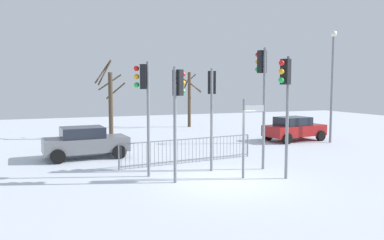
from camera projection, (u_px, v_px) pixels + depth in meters
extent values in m
plane|color=silver|center=(225.00, 181.00, 13.51)|extent=(60.00, 60.00, 0.00)
cylinder|color=slate|center=(175.00, 125.00, 13.18)|extent=(0.11, 0.11, 4.03)
cube|color=black|center=(178.00, 83.00, 13.17)|extent=(0.35, 0.39, 0.90)
sphere|color=red|center=(183.00, 74.00, 13.34)|extent=(0.20, 0.20, 0.20)
sphere|color=orange|center=(183.00, 83.00, 13.37)|extent=(0.20, 0.20, 0.20)
sphere|color=green|center=(183.00, 91.00, 13.39)|extent=(0.20, 0.20, 0.20)
cylinder|color=slate|center=(287.00, 118.00, 13.74)|extent=(0.11, 0.11, 4.42)
cube|color=black|center=(286.00, 72.00, 13.48)|extent=(0.32, 0.38, 0.90)
sphere|color=red|center=(282.00, 63.00, 13.29)|extent=(0.20, 0.20, 0.20)
sphere|color=orange|center=(281.00, 72.00, 13.32)|extent=(0.20, 0.20, 0.20)
sphere|color=green|center=(281.00, 80.00, 13.34)|extent=(0.20, 0.20, 0.20)
cylinder|color=slate|center=(212.00, 120.00, 15.03)|extent=(0.11, 0.11, 4.05)
cube|color=black|center=(212.00, 83.00, 15.06)|extent=(0.38, 0.33, 0.90)
sphere|color=red|center=(212.00, 75.00, 15.28)|extent=(0.20, 0.20, 0.20)
sphere|color=orange|center=(212.00, 83.00, 15.31)|extent=(0.20, 0.20, 0.20)
sphere|color=green|center=(212.00, 90.00, 15.33)|extent=(0.20, 0.20, 0.20)
cylinder|color=slate|center=(264.00, 109.00, 15.31)|extent=(0.11, 0.11, 4.88)
cube|color=black|center=(262.00, 62.00, 15.27)|extent=(0.36, 0.28, 0.90)
sphere|color=red|center=(258.00, 55.00, 15.46)|extent=(0.20, 0.20, 0.20)
sphere|color=orange|center=(258.00, 62.00, 15.48)|extent=(0.20, 0.20, 0.20)
sphere|color=green|center=(258.00, 70.00, 15.51)|extent=(0.20, 0.20, 0.20)
cylinder|color=slate|center=(148.00, 120.00, 14.07)|extent=(0.11, 0.11, 4.26)
cube|color=black|center=(143.00, 77.00, 13.93)|extent=(0.32, 0.38, 0.90)
sphere|color=red|center=(136.00, 68.00, 13.90)|extent=(0.20, 0.20, 0.20)
sphere|color=orange|center=(137.00, 77.00, 13.93)|extent=(0.20, 0.20, 0.20)
sphere|color=green|center=(137.00, 85.00, 13.95)|extent=(0.20, 0.20, 0.20)
cylinder|color=slate|center=(244.00, 139.00, 13.89)|extent=(0.09, 0.09, 2.91)
cube|color=white|center=(254.00, 108.00, 13.85)|extent=(0.69, 0.19, 0.22)
cube|color=slate|center=(189.00, 139.00, 16.70)|extent=(6.29, 0.76, 0.04)
cube|color=slate|center=(189.00, 160.00, 16.78)|extent=(6.29, 0.76, 0.04)
cylinder|color=slate|center=(121.00, 157.00, 15.31)|extent=(0.02, 0.02, 1.05)
cylinder|color=slate|center=(125.00, 157.00, 15.40)|extent=(0.02, 0.02, 1.05)
cylinder|color=slate|center=(130.00, 156.00, 15.48)|extent=(0.02, 0.02, 1.05)
cylinder|color=slate|center=(134.00, 156.00, 15.57)|extent=(0.02, 0.02, 1.05)
cylinder|color=slate|center=(138.00, 156.00, 15.65)|extent=(0.02, 0.02, 1.05)
cylinder|color=slate|center=(142.00, 155.00, 15.73)|extent=(0.02, 0.02, 1.05)
cylinder|color=slate|center=(146.00, 155.00, 15.82)|extent=(0.02, 0.02, 1.05)
cylinder|color=slate|center=(150.00, 154.00, 15.90)|extent=(0.02, 0.02, 1.05)
cylinder|color=slate|center=(155.00, 154.00, 15.99)|extent=(0.02, 0.02, 1.05)
cylinder|color=slate|center=(158.00, 154.00, 16.07)|extent=(0.02, 0.02, 1.05)
cylinder|color=slate|center=(162.00, 153.00, 16.16)|extent=(0.02, 0.02, 1.05)
cylinder|color=slate|center=(166.00, 153.00, 16.24)|extent=(0.02, 0.02, 1.05)
cylinder|color=slate|center=(170.00, 153.00, 16.32)|extent=(0.02, 0.02, 1.05)
cylinder|color=slate|center=(174.00, 152.00, 16.41)|extent=(0.02, 0.02, 1.05)
cylinder|color=slate|center=(178.00, 152.00, 16.49)|extent=(0.02, 0.02, 1.05)
cylinder|color=slate|center=(182.00, 152.00, 16.58)|extent=(0.02, 0.02, 1.05)
cylinder|color=slate|center=(185.00, 151.00, 16.66)|extent=(0.02, 0.02, 1.05)
cylinder|color=slate|center=(189.00, 151.00, 16.74)|extent=(0.02, 0.02, 1.05)
cylinder|color=slate|center=(193.00, 151.00, 16.83)|extent=(0.02, 0.02, 1.05)
cylinder|color=slate|center=(196.00, 150.00, 16.91)|extent=(0.02, 0.02, 1.05)
cylinder|color=slate|center=(200.00, 150.00, 17.00)|extent=(0.02, 0.02, 1.05)
cylinder|color=slate|center=(203.00, 150.00, 17.08)|extent=(0.02, 0.02, 1.05)
cylinder|color=slate|center=(207.00, 149.00, 17.17)|extent=(0.02, 0.02, 1.05)
cylinder|color=slate|center=(210.00, 149.00, 17.25)|extent=(0.02, 0.02, 1.05)
cylinder|color=slate|center=(214.00, 149.00, 17.33)|extent=(0.02, 0.02, 1.05)
cylinder|color=slate|center=(217.00, 148.00, 17.42)|extent=(0.02, 0.02, 1.05)
cylinder|color=slate|center=(220.00, 148.00, 17.50)|extent=(0.02, 0.02, 1.05)
cylinder|color=slate|center=(224.00, 148.00, 17.59)|extent=(0.02, 0.02, 1.05)
cylinder|color=slate|center=(227.00, 147.00, 17.67)|extent=(0.02, 0.02, 1.05)
cylinder|color=slate|center=(230.00, 147.00, 17.76)|extent=(0.02, 0.02, 1.05)
cylinder|color=slate|center=(233.00, 147.00, 17.84)|extent=(0.02, 0.02, 1.05)
cylinder|color=slate|center=(237.00, 147.00, 17.92)|extent=(0.02, 0.02, 1.05)
cylinder|color=slate|center=(240.00, 146.00, 18.01)|extent=(0.02, 0.02, 1.05)
cylinder|color=slate|center=(243.00, 146.00, 18.09)|extent=(0.02, 0.02, 1.05)
cylinder|color=slate|center=(246.00, 146.00, 18.18)|extent=(0.02, 0.02, 1.05)
cylinder|color=slate|center=(119.00, 157.00, 15.27)|extent=(0.06, 0.06, 1.05)
cylinder|color=slate|center=(248.00, 146.00, 18.22)|extent=(0.06, 0.06, 1.05)
cube|color=slate|center=(86.00, 144.00, 17.82)|extent=(3.91, 1.97, 0.65)
cube|color=#1E232D|center=(82.00, 133.00, 17.71)|extent=(2.00, 1.63, 0.55)
cylinder|color=black|center=(110.00, 147.00, 19.20)|extent=(0.65, 0.27, 0.64)
cylinder|color=black|center=(119.00, 152.00, 17.67)|extent=(0.65, 0.27, 0.64)
cylinder|color=black|center=(54.00, 151.00, 18.04)|extent=(0.65, 0.27, 0.64)
cylinder|color=black|center=(58.00, 157.00, 16.51)|extent=(0.65, 0.27, 0.64)
cube|color=maroon|center=(294.00, 130.00, 23.47)|extent=(3.98, 2.16, 0.65)
cube|color=#1E232D|center=(293.00, 121.00, 23.35)|extent=(2.07, 1.72, 0.55)
cylinder|color=black|center=(301.00, 133.00, 24.88)|extent=(0.66, 0.30, 0.64)
cylinder|color=black|center=(321.00, 136.00, 23.39)|extent=(0.66, 0.30, 0.64)
cylinder|color=black|center=(268.00, 135.00, 23.60)|extent=(0.66, 0.30, 0.64)
cylinder|color=black|center=(287.00, 139.00, 22.11)|extent=(0.66, 0.30, 0.64)
cylinder|color=slate|center=(332.00, 90.00, 22.46)|extent=(0.14, 0.14, 6.28)
sphere|color=#F2EACC|center=(334.00, 34.00, 22.17)|extent=(0.36, 0.36, 0.36)
cylinder|color=#473828|center=(189.00, 100.00, 31.19)|extent=(0.26, 0.26, 4.47)
cylinder|color=#473828|center=(188.00, 81.00, 31.67)|extent=(1.29, 0.40, 1.20)
cylinder|color=#473828|center=(195.00, 87.00, 30.65)|extent=(1.27, 0.68, 0.87)
cylinder|color=#473828|center=(192.00, 85.00, 30.34)|extent=(1.60, 0.26, 1.12)
cylinder|color=#473828|center=(187.00, 82.00, 31.25)|extent=(0.60, 0.36, 0.92)
cylinder|color=#473828|center=(111.00, 106.00, 24.25)|extent=(0.28, 0.28, 4.21)
cylinder|color=#473828|center=(105.00, 73.00, 24.38)|extent=(1.03, 0.67, 1.62)
cylinder|color=#473828|center=(103.00, 71.00, 24.44)|extent=(1.22, 0.84, 1.56)
cylinder|color=#473828|center=(110.00, 82.00, 24.82)|extent=(1.51, 0.27, 1.07)
cylinder|color=#473828|center=(116.00, 91.00, 24.81)|extent=(1.17, 0.95, 1.10)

